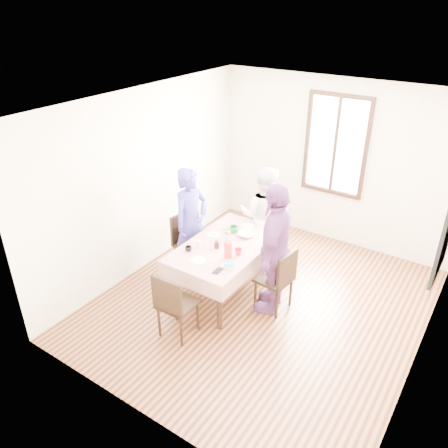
{
  "coord_description": "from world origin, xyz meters",
  "views": [
    {
      "loc": [
        2.29,
        -4.36,
        3.82
      ],
      "look_at": [
        -0.57,
        -0.09,
        1.1
      ],
      "focal_mm": 35.55,
      "sensor_mm": 36.0,
      "label": 1
    }
  ],
  "objects_px": {
    "dining_table": "(226,268)",
    "person_far": "(264,215)",
    "person_left": "(191,222)",
    "chair_right": "(274,279)",
    "chair_far": "(264,233)",
    "person_right": "(274,249)",
    "chair_left": "(191,244)",
    "chair_near": "(178,303)"
  },
  "relations": [
    {
      "from": "person_far",
      "to": "person_right",
      "type": "relative_size",
      "value": 0.86
    },
    {
      "from": "chair_right",
      "to": "chair_near",
      "type": "height_order",
      "value": "same"
    },
    {
      "from": "chair_right",
      "to": "chair_far",
      "type": "height_order",
      "value": "same"
    },
    {
      "from": "dining_table",
      "to": "chair_far",
      "type": "height_order",
      "value": "chair_far"
    },
    {
      "from": "person_left",
      "to": "person_right",
      "type": "relative_size",
      "value": 0.92
    },
    {
      "from": "chair_near",
      "to": "person_right",
      "type": "height_order",
      "value": "person_right"
    },
    {
      "from": "chair_near",
      "to": "person_far",
      "type": "bearing_deg",
      "value": 88.25
    },
    {
      "from": "person_far",
      "to": "person_right",
      "type": "distance_m",
      "value": 1.23
    },
    {
      "from": "person_left",
      "to": "chair_left",
      "type": "bearing_deg",
      "value": 98.46
    },
    {
      "from": "chair_left",
      "to": "chair_near",
      "type": "distance_m",
      "value": 1.41
    },
    {
      "from": "chair_far",
      "to": "person_left",
      "type": "bearing_deg",
      "value": 46.72
    },
    {
      "from": "dining_table",
      "to": "chair_right",
      "type": "distance_m",
      "value": 0.73
    },
    {
      "from": "chair_far",
      "to": "person_left",
      "type": "xyz_separation_m",
      "value": [
        -0.71,
        -0.92,
        0.38
      ]
    },
    {
      "from": "dining_table",
      "to": "chair_near",
      "type": "height_order",
      "value": "chair_near"
    },
    {
      "from": "chair_right",
      "to": "person_far",
      "type": "xyz_separation_m",
      "value": [
        -0.73,
        0.99,
        0.33
      ]
    },
    {
      "from": "person_far",
      "to": "person_right",
      "type": "height_order",
      "value": "person_right"
    },
    {
      "from": "chair_near",
      "to": "person_right",
      "type": "bearing_deg",
      "value": 55.72
    },
    {
      "from": "person_left",
      "to": "person_right",
      "type": "distance_m",
      "value": 1.42
    },
    {
      "from": "person_left",
      "to": "person_right",
      "type": "xyz_separation_m",
      "value": [
        1.42,
        -0.1,
        0.07
      ]
    },
    {
      "from": "person_right",
      "to": "chair_left",
      "type": "bearing_deg",
      "value": -107.13
    },
    {
      "from": "chair_left",
      "to": "person_left",
      "type": "relative_size",
      "value": 0.55
    },
    {
      "from": "person_left",
      "to": "person_far",
      "type": "distance_m",
      "value": 1.15
    },
    {
      "from": "dining_table",
      "to": "person_right",
      "type": "distance_m",
      "value": 0.89
    },
    {
      "from": "dining_table",
      "to": "person_left",
      "type": "height_order",
      "value": "person_left"
    },
    {
      "from": "chair_right",
      "to": "chair_far",
      "type": "distance_m",
      "value": 1.25
    },
    {
      "from": "dining_table",
      "to": "person_left",
      "type": "distance_m",
      "value": 0.85
    },
    {
      "from": "dining_table",
      "to": "chair_far",
      "type": "xyz_separation_m",
      "value": [
        0.0,
        1.06,
        0.08
      ]
    },
    {
      "from": "person_right",
      "to": "dining_table",
      "type": "bearing_deg",
      "value": -99.38
    },
    {
      "from": "dining_table",
      "to": "person_right",
      "type": "bearing_deg",
      "value": 3.9
    },
    {
      "from": "chair_left",
      "to": "chair_right",
      "type": "relative_size",
      "value": 1.0
    },
    {
      "from": "chair_near",
      "to": "person_left",
      "type": "relative_size",
      "value": 0.55
    },
    {
      "from": "person_far",
      "to": "chair_left",
      "type": "bearing_deg",
      "value": 33.17
    },
    {
      "from": "dining_table",
      "to": "chair_right",
      "type": "height_order",
      "value": "chair_right"
    },
    {
      "from": "dining_table",
      "to": "person_far",
      "type": "bearing_deg",
      "value": 90.0
    },
    {
      "from": "chair_left",
      "to": "chair_right",
      "type": "distance_m",
      "value": 1.46
    },
    {
      "from": "chair_right",
      "to": "chair_far",
      "type": "relative_size",
      "value": 1.0
    },
    {
      "from": "dining_table",
      "to": "chair_left",
      "type": "height_order",
      "value": "chair_left"
    },
    {
      "from": "chair_left",
      "to": "person_far",
      "type": "distance_m",
      "value": 1.2
    },
    {
      "from": "chair_near",
      "to": "chair_far",
      "type": "bearing_deg",
      "value": 88.25
    },
    {
      "from": "chair_far",
      "to": "chair_right",
      "type": "bearing_deg",
      "value": 120.05
    },
    {
      "from": "person_far",
      "to": "chair_far",
      "type": "bearing_deg",
      "value": -107.82
    },
    {
      "from": "chair_right",
      "to": "person_right",
      "type": "bearing_deg",
      "value": 95.72
    }
  ]
}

